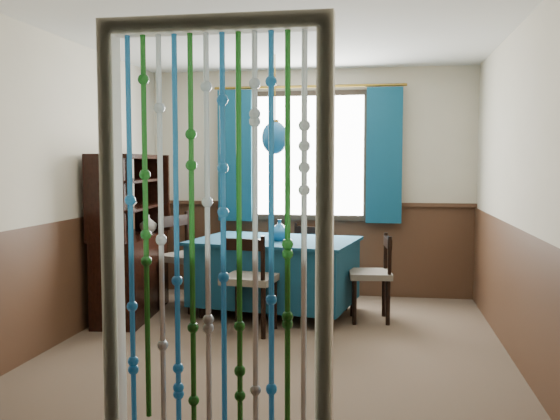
% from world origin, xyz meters
% --- Properties ---
extents(floor, '(4.00, 4.00, 0.00)m').
position_xyz_m(floor, '(0.00, 0.00, 0.00)').
color(floor, brown).
rests_on(floor, ground).
extents(ceiling, '(4.00, 4.00, 0.00)m').
position_xyz_m(ceiling, '(0.00, 0.00, 2.50)').
color(ceiling, silver).
rests_on(ceiling, ground).
extents(wall_back, '(3.60, 0.00, 3.60)m').
position_xyz_m(wall_back, '(0.00, 2.00, 1.25)').
color(wall_back, beige).
rests_on(wall_back, ground).
extents(wall_front, '(3.60, 0.00, 3.60)m').
position_xyz_m(wall_front, '(0.00, -2.00, 1.25)').
color(wall_front, beige).
rests_on(wall_front, ground).
extents(wall_left, '(0.00, 4.00, 4.00)m').
position_xyz_m(wall_left, '(-1.80, 0.00, 1.25)').
color(wall_left, beige).
rests_on(wall_left, ground).
extents(wall_right, '(0.00, 4.00, 4.00)m').
position_xyz_m(wall_right, '(1.80, 0.00, 1.25)').
color(wall_right, beige).
rests_on(wall_right, ground).
extents(wainscot_back, '(3.60, 0.00, 3.60)m').
position_xyz_m(wainscot_back, '(0.00, 1.99, 0.50)').
color(wainscot_back, '#3F2618').
rests_on(wainscot_back, ground).
extents(wainscot_front, '(3.60, 0.00, 3.60)m').
position_xyz_m(wainscot_front, '(0.00, -1.99, 0.50)').
color(wainscot_front, '#3F2618').
rests_on(wainscot_front, ground).
extents(wainscot_left, '(0.00, 4.00, 4.00)m').
position_xyz_m(wainscot_left, '(-1.79, 0.00, 0.50)').
color(wainscot_left, '#3F2618').
rests_on(wainscot_left, ground).
extents(wainscot_right, '(0.00, 4.00, 4.00)m').
position_xyz_m(wainscot_right, '(1.79, 0.00, 0.50)').
color(wainscot_right, '#3F2618').
rests_on(wainscot_right, ground).
extents(window, '(1.32, 0.12, 1.42)m').
position_xyz_m(window, '(0.00, 1.95, 1.55)').
color(window, black).
rests_on(window, wall_back).
extents(doorway, '(1.16, 0.12, 2.18)m').
position_xyz_m(doorway, '(0.00, -1.94, 1.05)').
color(doorway, silver).
rests_on(doorway, ground).
extents(dining_table, '(1.68, 1.29, 0.73)m').
position_xyz_m(dining_table, '(-0.22, 1.02, 0.43)').
color(dining_table, '#0F364E').
rests_on(dining_table, floor).
extents(chair_near, '(0.48, 0.46, 0.87)m').
position_xyz_m(chair_near, '(-0.32, 0.30, 0.46)').
color(chair_near, black).
rests_on(chair_near, floor).
extents(chair_far, '(0.53, 0.52, 0.81)m').
position_xyz_m(chair_far, '(-0.05, 1.70, 0.43)').
color(chair_far, black).
rests_on(chair_far, floor).
extents(chair_left, '(0.61, 0.62, 0.97)m').
position_xyz_m(chair_left, '(-1.15, 1.14, 0.51)').
color(chair_left, black).
rests_on(chair_left, floor).
extents(chair_right, '(0.43, 0.44, 0.81)m').
position_xyz_m(chair_right, '(0.73, 0.91, 0.43)').
color(chair_right, black).
rests_on(chair_right, floor).
extents(sideboard, '(0.52, 1.22, 1.55)m').
position_xyz_m(sideboard, '(-1.57, 0.72, 0.55)').
color(sideboard, black).
rests_on(sideboard, floor).
extents(pendant_lamp, '(0.25, 0.25, 0.94)m').
position_xyz_m(pendant_lamp, '(-0.22, 1.02, 1.72)').
color(pendant_lamp, olive).
rests_on(pendant_lamp, ceiling).
extents(vase_table, '(0.18, 0.18, 0.18)m').
position_xyz_m(vase_table, '(-0.16, 0.94, 0.82)').
color(vase_table, '#134E83').
rests_on(vase_table, dining_table).
extents(bowl_shelf, '(0.25, 0.25, 0.06)m').
position_xyz_m(bowl_shelf, '(-1.51, 0.48, 1.09)').
color(bowl_shelf, beige).
rests_on(bowl_shelf, sideboard).
extents(vase_sideboard, '(0.21, 0.21, 0.20)m').
position_xyz_m(vase_sideboard, '(-1.51, 1.03, 0.87)').
color(vase_sideboard, beige).
rests_on(vase_sideboard, sideboard).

